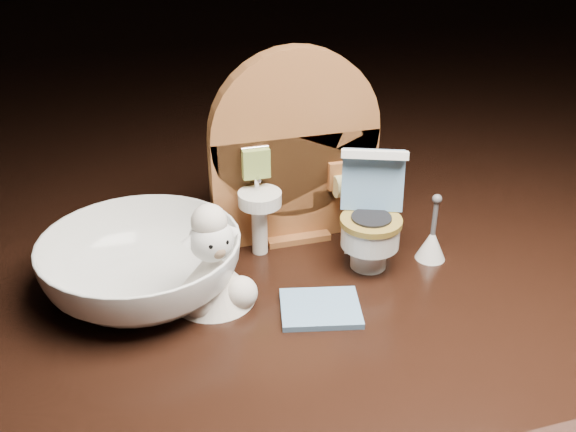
# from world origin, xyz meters

# --- Properties ---
(backdrop_panel) EXTENTS (0.13, 0.05, 0.15)m
(backdrop_panel) POSITION_xyz_m (-0.00, 0.06, 0.07)
(backdrop_panel) COLOR #985A2E
(backdrop_panel) RESTS_ON ground
(toy_toilet) EXTENTS (0.05, 0.06, 0.09)m
(toy_toilet) POSITION_xyz_m (0.04, 0.01, 0.03)
(toy_toilet) COLOR white
(toy_toilet) RESTS_ON ground
(bath_mat) EXTENTS (0.06, 0.05, 0.00)m
(bath_mat) POSITION_xyz_m (-0.01, -0.04, 0.00)
(bath_mat) COLOR #648FBA
(bath_mat) RESTS_ON ground
(toilet_brush) EXTENTS (0.02, 0.02, 0.05)m
(toilet_brush) POSITION_xyz_m (0.09, 0.00, 0.01)
(toilet_brush) COLOR white
(toilet_brush) RESTS_ON ground
(plush_lamb) EXTENTS (0.06, 0.06, 0.07)m
(plush_lamb) POSITION_xyz_m (-0.08, -0.01, 0.03)
(plush_lamb) COLOR silver
(plush_lamb) RESTS_ON ground
(ceramic_bowl) EXTENTS (0.16, 0.16, 0.04)m
(ceramic_bowl) POSITION_xyz_m (-0.12, 0.02, 0.02)
(ceramic_bowl) COLOR white
(ceramic_bowl) RESTS_ON ground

